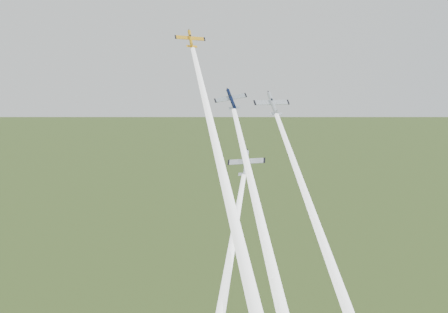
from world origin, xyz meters
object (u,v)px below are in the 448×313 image
Objects in this scene: plane_navy at (231,99)px; plane_silver_low at (246,163)px; plane_yellow at (190,39)px; plane_silver_right at (273,104)px.

plane_navy is 0.89× the size of plane_silver_low.
plane_navy is (9.12, -2.49, -12.91)m from plane_yellow.
plane_silver_low is at bearing -138.83° from plane_silver_right.
plane_yellow is 23.34m from plane_silver_right.
plane_navy is 0.85× the size of plane_silver_right.
plane_navy is at bearing -171.53° from plane_silver_right.
plane_navy is at bearing 130.77° from plane_silver_low.
plane_silver_right is (9.10, 5.10, -1.44)m from plane_navy.
plane_silver_right is at bearing -10.80° from plane_yellow.
plane_silver_low is (-5.64, -10.59, -11.66)m from plane_silver_right.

